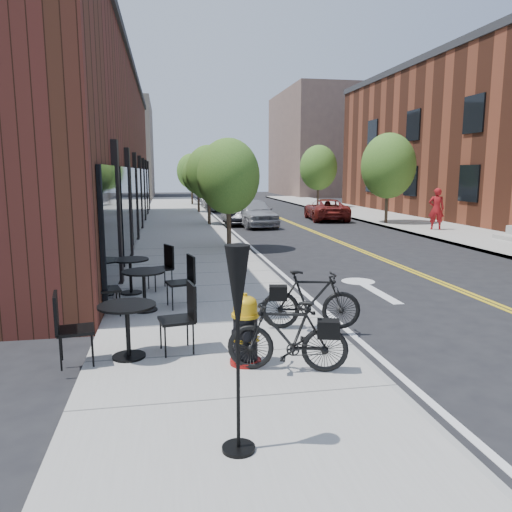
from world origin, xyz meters
TOP-DOWN VIEW (x-y plane):
  - ground at (0.00, 0.00)m, footprint 120.00×120.00m
  - sidewalk_near at (-2.00, 10.00)m, footprint 4.00×70.00m
  - sidewalk_far at (10.00, 10.00)m, footprint 4.00×70.00m
  - building_near at (-6.50, 14.00)m, footprint 5.00×28.00m
  - bg_building_left at (-8.00, 48.00)m, footprint 8.00×14.00m
  - bg_building_right at (16.00, 50.00)m, footprint 10.00×16.00m
  - tree_near_a at (-0.60, 9.00)m, footprint 2.20×2.20m
  - tree_near_b at (-0.60, 17.00)m, footprint 2.30×2.30m
  - tree_near_c at (-0.60, 25.00)m, footprint 2.10×2.10m
  - tree_near_d at (-0.60, 33.00)m, footprint 2.40×2.40m
  - tree_far_b at (8.60, 16.00)m, footprint 2.80×2.80m
  - tree_far_c at (8.60, 28.00)m, footprint 2.80×2.80m
  - fire_hydrant at (-1.77, -1.96)m, footprint 0.54×0.54m
  - bicycle_left at (-1.25, -2.32)m, footprint 1.69×0.88m
  - bicycle_right at (-0.43, -0.61)m, footprint 1.75×0.80m
  - bistro_set_a at (-3.39, -1.42)m, footprint 1.94×0.94m
  - bistro_set_b at (-3.25, 1.04)m, footprint 1.94×0.98m
  - bistro_set_c at (-3.60, 2.52)m, footprint 1.89×1.18m
  - patio_umbrella at (-2.18, -4.12)m, footprint 0.32×0.32m
  - parked_car_a at (1.60, 16.49)m, footprint 2.25×4.42m
  - parked_car_b at (0.98, 17.85)m, footprint 1.44×3.99m
  - parked_car_c at (0.96, 28.10)m, footprint 2.22×5.19m
  - parked_car_far at (6.32, 19.06)m, footprint 2.51×4.60m
  - pedestrian at (9.49, 12.62)m, footprint 0.82×0.70m

SIDE VIEW (x-z plane):
  - ground at x=0.00m, z-range 0.00..0.00m
  - sidewalk_near at x=-2.00m, z-range 0.00..0.12m
  - sidewalk_far at x=10.00m, z-range 0.00..0.12m
  - fire_hydrant at x=-1.77m, z-range 0.09..1.10m
  - bicycle_left at x=-1.25m, z-range 0.12..1.09m
  - parked_car_far at x=6.32m, z-range 0.00..1.22m
  - bistro_set_c at x=-3.60m, z-range 0.12..1.13m
  - bicycle_right at x=-0.43m, z-range 0.12..1.13m
  - bistro_set_b at x=-3.25m, z-range 0.12..1.14m
  - bistro_set_a at x=-3.39m, z-range 0.12..1.15m
  - parked_car_b at x=0.98m, z-range 0.00..1.31m
  - parked_car_a at x=1.60m, z-range 0.00..1.44m
  - parked_car_c at x=0.96m, z-range 0.00..1.49m
  - pedestrian at x=9.49m, z-range 0.12..2.03m
  - patio_umbrella at x=-2.18m, z-range 0.56..2.56m
  - tree_near_c at x=-0.60m, z-range 0.69..4.37m
  - tree_near_a at x=-0.60m, z-range 0.70..4.51m
  - tree_near_b at x=-0.60m, z-range 0.72..4.70m
  - tree_near_d at x=-0.60m, z-range 0.73..4.85m
  - tree_far_b at x=8.60m, z-range 0.75..5.37m
  - tree_far_c at x=8.60m, z-range 0.75..5.37m
  - building_near at x=-6.50m, z-range 0.00..7.00m
  - bg_building_left at x=-8.00m, z-range 0.00..10.00m
  - bg_building_right at x=16.00m, z-range 0.00..12.00m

